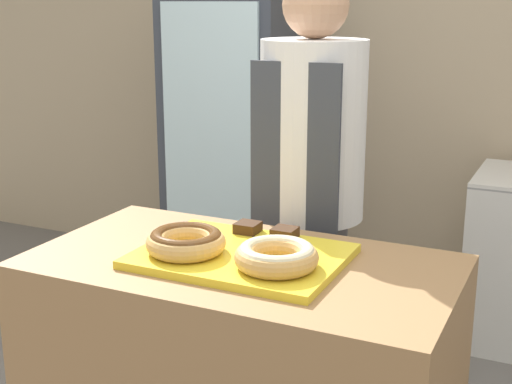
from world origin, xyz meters
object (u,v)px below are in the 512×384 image
Objects in this scene: serving_tray at (241,256)px; brownie_back_right at (285,233)px; brownie_back_left at (248,227)px; baker_person at (311,195)px; beverage_fridge at (240,139)px; donut_light_glaze at (276,255)px; donut_chocolate_glaze at (186,241)px.

brownie_back_right is at bearing 69.95° from serving_tray.
brownie_back_right is at bearing 0.00° from brownie_back_left.
baker_person is (-0.08, 0.44, 0.00)m from brownie_back_right.
beverage_fridge is (-0.85, 1.12, -0.06)m from baker_person.
donut_light_glaze is at bearing -76.63° from baker_person.
baker_person is (0.12, 0.68, -0.02)m from donut_chocolate_glaze.
donut_chocolate_glaze is 3.24× the size of brownie_back_right.
donut_light_glaze reaches higher than brownie_back_right.
beverage_fridge is (-1.01, 1.80, -0.07)m from donut_light_glaze.
baker_person is at bearing 84.37° from brownie_back_left.
brownie_back_right reaches higher than serving_tray.
brownie_back_right is (0.06, 0.17, 0.03)m from serving_tray.
baker_person reaches higher than brownie_back_left.
donut_light_glaze is 3.24× the size of brownie_back_left.
donut_light_glaze is 2.06m from beverage_fridge.
donut_light_glaze is (0.28, 0.00, 0.00)m from donut_chocolate_glaze.
donut_chocolate_glaze reaches higher than brownie_back_left.
donut_chocolate_glaze and donut_light_glaze have the same top height.
brownie_back_right is at bearing -79.31° from baker_person.
beverage_fridge is (-0.72, 1.80, -0.07)m from donut_chocolate_glaze.
brownie_back_right is at bearing 108.04° from donut_light_glaze.
donut_light_glaze reaches higher than brownie_back_left.
brownie_back_left is 1.75m from beverage_fridge.
brownie_back_left reaches higher than serving_tray.
beverage_fridge is (-0.87, 1.73, -0.03)m from serving_tray.
donut_chocolate_glaze is 1.00× the size of donut_light_glaze.
baker_person is at bearing 79.82° from donut_chocolate_glaze.
baker_person reaches higher than donut_chocolate_glaze.
donut_chocolate_glaze is 0.32m from brownie_back_right.
brownie_back_left is (0.08, 0.24, -0.02)m from donut_chocolate_glaze.
brownie_back_right is 0.04× the size of beverage_fridge.
beverage_fridge reaches higher than brownie_back_left.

